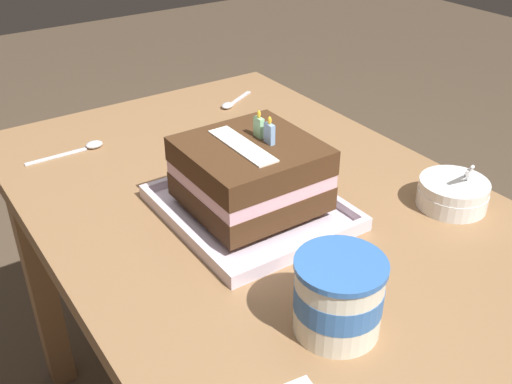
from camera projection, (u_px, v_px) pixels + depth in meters
The scene contains 7 objects.
dining_table at pixel (261, 249), 1.12m from camera, with size 1.14×0.74×0.72m.
foil_tray at pixel (251, 210), 1.03m from camera, with size 0.31×0.27×0.02m.
birthday_cake at pixel (250, 173), 0.99m from camera, with size 0.20×0.21×0.16m.
bowl_stack at pixel (453, 193), 1.04m from camera, with size 0.12×0.12×0.10m.
ice_cream_tub at pixel (338, 296), 0.76m from camera, with size 0.12×0.12×0.11m.
serving_spoon_near_tray at pixel (230, 104), 1.44m from camera, with size 0.08×0.12×0.01m.
serving_spoon_by_bowls at pixel (86, 147), 1.23m from camera, with size 0.03×0.16×0.01m.
Camera 1 is at (0.75, -0.51, 1.28)m, focal length 41.81 mm.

